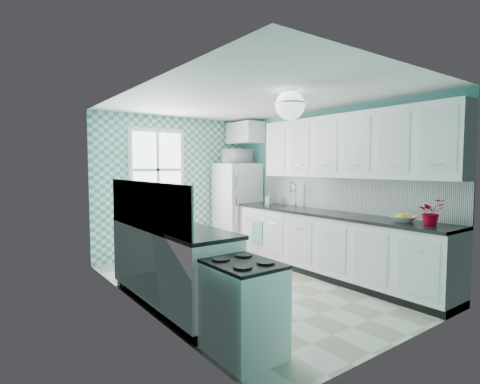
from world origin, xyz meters
TOP-DOWN VIEW (x-y plane):
  - floor at (0.00, 0.00)m, footprint 3.00×4.40m
  - ceiling at (0.00, 0.00)m, footprint 3.00×4.40m
  - wall_back at (0.00, 2.21)m, footprint 3.00×0.02m
  - wall_front at (0.00, -2.21)m, footprint 3.00×0.02m
  - wall_left at (-1.51, 0.00)m, footprint 0.02×4.40m
  - wall_right at (1.51, 0.00)m, footprint 0.02×4.40m
  - accent_wall at (0.00, 2.19)m, footprint 3.00×0.01m
  - window at (-0.35, 2.16)m, footprint 1.04×0.05m
  - backsplash_right at (1.49, -0.40)m, footprint 0.02×3.60m
  - backsplash_left at (-1.49, -0.07)m, footprint 0.02×2.15m
  - upper_cabinets_right at (1.33, -0.60)m, footprint 0.33×3.20m
  - upper_cabinet_fridge at (1.30, 1.83)m, footprint 0.40×0.74m
  - ceiling_light at (0.00, -0.80)m, footprint 0.34×0.34m
  - base_cabinets_right at (1.20, -0.40)m, footprint 0.60×3.60m
  - countertop_right at (1.19, -0.40)m, footprint 0.63×3.60m
  - base_cabinets_left at (-1.20, -0.07)m, footprint 0.60×2.15m
  - countertop_left at (-1.19, -0.07)m, footprint 0.63×2.15m
  - fridge at (1.11, 1.79)m, footprint 0.72×0.72m
  - stove at (-1.20, -1.50)m, footprint 0.53×0.65m
  - sink at (1.20, 0.48)m, footprint 0.48×0.41m
  - rug at (0.40, 0.82)m, footprint 1.15×1.31m
  - dish_towel at (0.89, 0.90)m, footprint 0.10×0.27m
  - fruit_bowl at (1.20, -1.54)m, footprint 0.36×0.36m
  - potted_plant at (1.20, -1.87)m, footprint 0.35×0.33m
  - soap_bottle at (1.25, 1.02)m, footprint 0.09×0.10m
  - microwave at (1.11, 1.79)m, footprint 0.50×0.35m

SIDE VIEW (x-z plane):
  - floor at x=0.00m, z-range -0.02..0.00m
  - rug at x=0.40m, z-range 0.00..0.02m
  - stove at x=-1.20m, z-range 0.02..0.81m
  - base_cabinets_right at x=1.20m, z-range 0.00..0.90m
  - base_cabinets_left at x=-1.20m, z-range 0.00..0.90m
  - dish_towel at x=0.89m, z-range 0.28..0.68m
  - fridge at x=1.11m, z-range 0.00..1.66m
  - countertop_right at x=1.19m, z-range 0.90..0.94m
  - countertop_left at x=-1.19m, z-range 0.90..0.94m
  - sink at x=1.20m, z-range 0.67..1.20m
  - fruit_bowl at x=1.20m, z-range 0.94..1.02m
  - soap_bottle at x=1.25m, z-range 0.94..1.14m
  - potted_plant at x=1.20m, z-range 0.94..1.25m
  - backsplash_right at x=1.49m, z-range 0.94..1.45m
  - backsplash_left at x=-1.49m, z-range 0.94..1.45m
  - wall_back at x=0.00m, z-range 0.00..2.50m
  - wall_front at x=0.00m, z-range 0.00..2.50m
  - wall_left at x=-1.51m, z-range 0.00..2.50m
  - wall_right at x=1.51m, z-range 0.00..2.50m
  - accent_wall at x=0.00m, z-range 0.00..2.50m
  - window at x=-0.35m, z-range 0.83..2.27m
  - microwave at x=1.11m, z-range 1.66..1.94m
  - upper_cabinets_right at x=1.33m, z-range 1.45..2.35m
  - upper_cabinet_fridge at x=1.30m, z-range 2.05..2.45m
  - ceiling_light at x=0.00m, z-range 2.15..2.50m
  - ceiling at x=0.00m, z-range 2.50..2.52m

